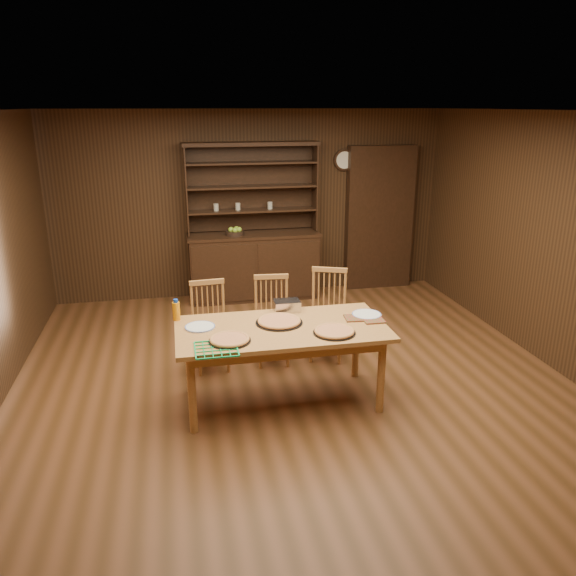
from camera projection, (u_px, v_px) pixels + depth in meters
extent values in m
plane|color=brown|center=(295.00, 386.00, 5.55)|extent=(6.00, 6.00, 0.00)
plane|color=silver|center=(297.00, 111.00, 4.74)|extent=(6.00, 6.00, 0.00)
plane|color=#3D2513|center=(250.00, 205.00, 7.94)|extent=(5.50, 0.00, 5.50)
plane|color=#3D2513|center=(449.00, 442.00, 2.36)|extent=(5.50, 0.00, 5.50)
plane|color=#3D2513|center=(561.00, 245.00, 5.67)|extent=(0.00, 6.00, 6.00)
cube|color=black|center=(254.00, 267.00, 7.96)|extent=(1.80, 0.50, 0.90)
cube|color=black|center=(254.00, 235.00, 7.82)|extent=(1.84, 0.52, 0.04)
cube|color=black|center=(250.00, 187.00, 7.83)|extent=(1.80, 0.02, 1.20)
cube|color=black|center=(186.00, 191.00, 7.52)|extent=(0.02, 0.32, 1.20)
cube|color=black|center=(315.00, 187.00, 7.87)|extent=(0.02, 0.32, 1.20)
cube|color=black|center=(251.00, 144.00, 7.51)|extent=(1.84, 0.34, 0.05)
cylinder|color=#A49D8A|center=(216.00, 207.00, 7.67)|extent=(0.07, 0.07, 0.10)
cylinder|color=#A49D8A|center=(238.00, 206.00, 7.73)|extent=(0.07, 0.07, 0.10)
cube|color=black|center=(379.00, 218.00, 8.29)|extent=(1.00, 0.18, 2.10)
cylinder|color=black|center=(344.00, 160.00, 7.97)|extent=(0.30, 0.04, 0.30)
cylinder|color=#F0EBCC|center=(345.00, 160.00, 7.95)|extent=(0.24, 0.01, 0.24)
cube|color=#B87B40|center=(282.00, 329.00, 5.04)|extent=(1.89, 0.94, 0.04)
cylinder|color=#B87B40|center=(192.00, 394.00, 4.67)|extent=(0.07, 0.07, 0.71)
cylinder|color=#B87B40|center=(189.00, 358.00, 5.33)|extent=(0.07, 0.07, 0.71)
cylinder|color=#B87B40|center=(381.00, 376.00, 4.98)|extent=(0.07, 0.07, 0.71)
cylinder|color=#B87B40|center=(356.00, 344.00, 5.65)|extent=(0.07, 0.07, 0.71)
cube|color=#AF6F3C|center=(211.00, 334.00, 5.80)|extent=(0.41, 0.39, 0.04)
cylinder|color=#AF6F3C|center=(200.00, 359.00, 5.70)|extent=(0.03, 0.03, 0.37)
cylinder|color=#AF6F3C|center=(196.00, 349.00, 5.95)|extent=(0.03, 0.03, 0.37)
cylinder|color=#AF6F3C|center=(228.00, 356.00, 5.78)|extent=(0.03, 0.03, 0.37)
cylinder|color=#AF6F3C|center=(223.00, 346.00, 6.03)|extent=(0.03, 0.03, 0.37)
cube|color=#AF6F3C|center=(207.00, 282.00, 5.78)|extent=(0.36, 0.06, 0.05)
cube|color=#AF6F3C|center=(273.00, 328.00, 5.95)|extent=(0.42, 0.40, 0.04)
cylinder|color=#AF6F3C|center=(260.00, 352.00, 5.87)|extent=(0.03, 0.03, 0.37)
cylinder|color=#AF6F3C|center=(259.00, 341.00, 6.13)|extent=(0.03, 0.03, 0.37)
cylinder|color=#AF6F3C|center=(288.00, 351.00, 5.90)|extent=(0.03, 0.03, 0.37)
cylinder|color=#AF6F3C|center=(285.00, 340.00, 6.16)|extent=(0.03, 0.03, 0.37)
cube|color=#AF6F3C|center=(271.00, 277.00, 5.93)|extent=(0.37, 0.07, 0.05)
cube|color=#AF6F3C|center=(327.00, 323.00, 6.05)|extent=(0.52, 0.51, 0.04)
cylinder|color=#AF6F3C|center=(311.00, 345.00, 6.01)|extent=(0.03, 0.03, 0.39)
cylinder|color=#AF6F3C|center=(314.00, 335.00, 6.28)|extent=(0.03, 0.03, 0.39)
cylinder|color=#AF6F3C|center=(339.00, 347.00, 5.96)|extent=(0.03, 0.03, 0.39)
cylinder|color=#AF6F3C|center=(342.00, 337.00, 6.23)|extent=(0.03, 0.03, 0.39)
cube|color=#AF6F3C|center=(330.00, 270.00, 6.03)|extent=(0.37, 0.17, 0.05)
cylinder|color=black|center=(230.00, 341.00, 4.73)|extent=(0.36, 0.36, 0.01)
cylinder|color=tan|center=(230.00, 339.00, 4.72)|extent=(0.33, 0.33, 0.02)
torus|color=#DC954F|center=(230.00, 339.00, 4.72)|extent=(0.34, 0.34, 0.03)
cylinder|color=black|center=(334.00, 333.00, 4.90)|extent=(0.37, 0.37, 0.01)
cylinder|color=tan|center=(334.00, 331.00, 4.89)|extent=(0.34, 0.34, 0.02)
torus|color=#DC954F|center=(334.00, 331.00, 4.89)|extent=(0.35, 0.35, 0.03)
cylinder|color=black|center=(279.00, 322.00, 5.12)|extent=(0.43, 0.43, 0.01)
cylinder|color=tan|center=(279.00, 321.00, 5.12)|extent=(0.39, 0.39, 0.02)
torus|color=#DC954F|center=(279.00, 321.00, 5.12)|extent=(0.40, 0.40, 0.03)
cylinder|color=white|center=(200.00, 327.00, 5.02)|extent=(0.27, 0.27, 0.01)
torus|color=#364AA3|center=(200.00, 327.00, 5.01)|extent=(0.27, 0.27, 0.01)
cylinder|color=white|center=(367.00, 315.00, 5.31)|extent=(0.28, 0.28, 0.01)
torus|color=#364AA3|center=(367.00, 314.00, 5.31)|extent=(0.28, 0.28, 0.01)
cube|color=white|center=(287.00, 305.00, 5.43)|extent=(0.25, 0.18, 0.10)
cylinder|color=orange|center=(176.00, 311.00, 5.17)|extent=(0.07, 0.07, 0.17)
cylinder|color=navy|center=(176.00, 301.00, 5.14)|extent=(0.04, 0.04, 0.03)
cube|color=#AD1322|center=(373.00, 320.00, 5.18)|extent=(0.19, 0.19, 0.01)
cube|color=#AD1322|center=(355.00, 318.00, 5.23)|extent=(0.20, 0.20, 0.01)
cylinder|color=black|center=(235.00, 233.00, 7.70)|extent=(0.25, 0.25, 0.06)
sphere|color=#9FC634|center=(231.00, 230.00, 7.68)|extent=(0.08, 0.08, 0.08)
sphere|color=#9FC634|center=(236.00, 229.00, 7.72)|extent=(0.08, 0.08, 0.08)
sphere|color=#9FC634|center=(235.00, 230.00, 7.64)|extent=(0.08, 0.08, 0.08)
sphere|color=#9FC634|center=(239.00, 230.00, 7.68)|extent=(0.08, 0.08, 0.08)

